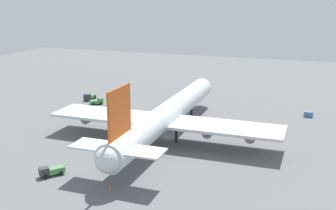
# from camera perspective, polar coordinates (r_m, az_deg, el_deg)

# --- Properties ---
(ground_plane) EXTENTS (286.89, 286.89, 0.00)m
(ground_plane) POSITION_cam_1_polar(r_m,az_deg,el_deg) (111.83, -0.00, -4.26)
(ground_plane) COLOR slate
(cargo_airplane) EXTENTS (71.72, 59.85, 19.11)m
(cargo_airplane) POSITION_cam_1_polar(r_m,az_deg,el_deg) (109.53, -0.08, -1.31)
(cargo_airplane) COLOR silver
(cargo_airplane) RESTS_ON ground_plane
(cargo_loader) EXTENTS (5.26, 2.72, 2.36)m
(cargo_loader) POSITION_cam_1_polar(r_m,az_deg,el_deg) (151.43, -10.52, 1.11)
(cargo_loader) COLOR #333338
(cargo_loader) RESTS_ON ground_plane
(pushback_tractor) EXTENTS (5.06, 4.48, 2.07)m
(pushback_tractor) POSITION_cam_1_polar(r_m,az_deg,el_deg) (91.84, -15.44, -8.53)
(pushback_tractor) COLOR #333338
(pushback_tractor) RESTS_ON ground_plane
(maintenance_van) EXTENTS (4.55, 4.61, 2.11)m
(maintenance_van) POSITION_cam_1_polar(r_m,az_deg,el_deg) (145.17, -9.53, 0.51)
(maintenance_van) COLOR #4C8C4C
(maintenance_van) RESTS_ON ground_plane
(cargo_container_aft) EXTENTS (2.35, 2.74, 1.61)m
(cargo_container_aft) POSITION_cam_1_polar(r_m,az_deg,el_deg) (136.03, 18.36, -1.16)
(cargo_container_aft) COLOR #4C729E
(cargo_container_aft) RESTS_ON ground_plane
(safety_cone_nose) EXTENTS (0.54, 0.54, 0.78)m
(safety_cone_nose) POSITION_cam_1_polar(r_m,az_deg,el_deg) (141.25, 4.32, -0.01)
(safety_cone_nose) COLOR orange
(safety_cone_nose) RESTS_ON ground_plane
(safety_cone_tail) EXTENTS (0.48, 0.48, 0.69)m
(safety_cone_tail) POSITION_cam_1_polar(r_m,az_deg,el_deg) (84.46, -7.78, -10.79)
(safety_cone_tail) COLOR orange
(safety_cone_tail) RESTS_ON ground_plane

